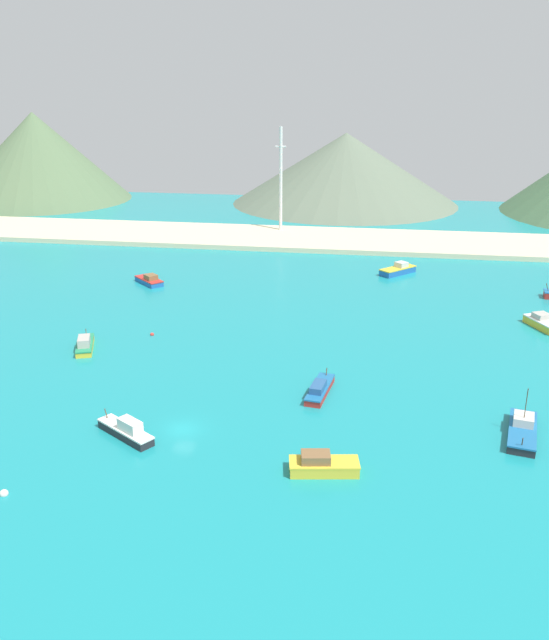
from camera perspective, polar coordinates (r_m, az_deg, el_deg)
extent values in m
cube|color=teal|center=(108.81, -3.38, -1.76)|extent=(260.00, 280.00, 0.50)
cube|color=red|center=(90.35, 3.90, -6.03)|extent=(3.38, 8.91, 0.85)
cube|color=#1E669E|center=(90.13, 3.91, -5.74)|extent=(3.44, 9.09, 0.20)
cube|color=#28568C|center=(88.94, 3.75, -5.71)|extent=(2.11, 3.69, 0.89)
cylinder|color=#4C3823|center=(93.38, 4.47, -4.46)|extent=(0.19, 0.53, 1.15)
cube|color=gold|center=(108.73, -15.88, -2.16)|extent=(4.91, 8.20, 0.83)
cube|color=#238C5B|center=(108.55, -15.90, -1.91)|extent=(5.00, 8.36, 0.20)
cube|color=#B2ADA3|center=(107.37, -15.98, -1.74)|extent=(2.77, 3.67, 1.26)
cylinder|color=#4C3823|center=(111.68, -15.81, -1.02)|extent=(0.29, 0.52, 1.13)
cube|color=gold|center=(122.11, 22.05, -0.36)|extent=(6.02, 7.97, 1.20)
cube|color=white|center=(121.89, 22.09, -0.05)|extent=(6.14, 8.13, 0.20)
cube|color=#B2ADA3|center=(122.38, 21.87, 0.33)|extent=(3.20, 3.24, 0.89)
cube|color=#1E5BA8|center=(147.31, 10.48, 4.13)|extent=(7.99, 8.25, 1.21)
cube|color=gold|center=(147.12, 10.50, 4.40)|extent=(8.15, 8.41, 0.20)
cube|color=beige|center=(147.74, 10.79, 4.69)|extent=(3.14, 3.14, 1.03)
cube|color=gold|center=(73.55, 4.26, -12.47)|extent=(7.70, 3.88, 1.16)
cube|color=gold|center=(73.19, 4.27, -12.02)|extent=(7.86, 3.95, 0.20)
cube|color=brown|center=(72.81, 3.55, -11.63)|extent=(3.40, 2.53, 0.99)
cube|color=#1E5BA8|center=(140.18, -10.67, 3.25)|extent=(7.21, 7.03, 0.93)
cube|color=red|center=(140.02, -10.68, 3.47)|extent=(7.36, 7.17, 0.20)
cube|color=brown|center=(139.07, -10.52, 3.63)|extent=(3.23, 3.22, 1.00)
cylinder|color=#4C3823|center=(138.97, 22.29, 2.59)|extent=(0.69, 0.21, 1.60)
cube|color=#232328|center=(81.86, -12.61, -9.40)|extent=(8.17, 6.35, 0.96)
cube|color=white|center=(81.58, -12.64, -9.05)|extent=(8.33, 6.48, 0.20)
cube|color=silver|center=(80.42, -12.24, -8.81)|extent=(3.45, 2.99, 1.41)
cylinder|color=#4C3823|center=(84.16, -14.19, -7.79)|extent=(0.54, 0.42, 1.31)
cube|color=#232328|center=(85.20, 20.41, -9.03)|extent=(4.97, 10.02, 0.93)
cube|color=#1E669E|center=(84.94, 20.45, -8.69)|extent=(5.07, 10.22, 0.20)
cube|color=beige|center=(85.73, 20.53, -7.96)|extent=(2.82, 3.16, 1.05)
cylinder|color=#4C3823|center=(80.87, 20.43, -9.75)|extent=(0.23, 0.57, 1.27)
cylinder|color=#4C3823|center=(84.17, 20.72, -6.66)|extent=(0.10, 0.10, 3.80)
sphere|color=red|center=(111.96, -10.42, -1.23)|extent=(0.65, 0.65, 0.65)
sphere|color=silver|center=(75.36, -22.12, -13.58)|extent=(0.89, 0.89, 0.89)
cube|color=beige|center=(175.44, 1.49, 7.00)|extent=(247.00, 25.59, 1.20)
cone|color=#56704C|center=(248.54, -19.66, 13.01)|extent=(61.92, 61.92, 29.40)
cone|color=#60705B|center=(229.68, 6.07, 12.76)|extent=(75.60, 75.60, 23.13)
cylinder|color=silver|center=(180.80, 0.54, 11.75)|extent=(0.88, 0.88, 28.25)
cylinder|color=silver|center=(179.73, 0.55, 14.60)|extent=(2.83, 0.44, 0.44)
cylinder|color=silver|center=(180.35, 0.54, 12.82)|extent=(0.44, 2.26, 0.44)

